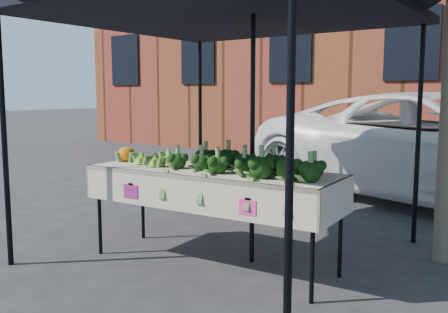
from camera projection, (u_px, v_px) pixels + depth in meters
ground at (221, 270)px, 4.48m from camera, size 90.00×90.00×0.00m
table at (212, 218)px, 4.57m from camera, size 2.44×0.93×0.90m
canopy at (226, 116)px, 4.81m from camera, size 3.16×3.16×2.74m
broccoli_heap at (246, 159)px, 4.31m from camera, size 1.52×0.55×0.24m
romanesco_cluster at (160, 154)px, 4.91m from camera, size 0.41×0.55×0.18m
cauliflower_pair at (126, 153)px, 5.06m from camera, size 0.18×0.18×0.16m
building_left at (307, 7)px, 16.52m from camera, size 12.00×8.00×9.00m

